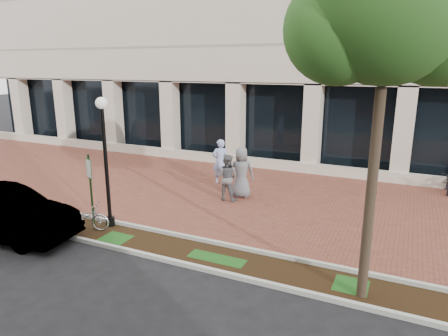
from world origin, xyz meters
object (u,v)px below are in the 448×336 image
at_px(locked_bicycle, 83,217).
at_px(pedestrian_left, 220,161).
at_px(pedestrian_right, 241,172).
at_px(sedan_near_curb, 3,214).
at_px(lamppost, 105,156).
at_px(pedestrian_mid, 227,177).
at_px(street_tree, 392,8).
at_px(parking_sign, 90,183).

bearing_deg(locked_bicycle, pedestrian_left, -34.18).
relative_size(pedestrian_right, sedan_near_curb, 0.44).
xyz_separation_m(locked_bicycle, pedestrian_right, (3.23, 5.14, 0.56)).
distance_m(lamppost, pedestrian_mid, 4.81).
bearing_deg(pedestrian_mid, lamppost, 58.11).
distance_m(locked_bicycle, pedestrian_mid, 5.42).
xyz_separation_m(pedestrian_left, sedan_near_curb, (-3.40, -7.94, -0.23)).
height_order(pedestrian_left, pedestrian_mid, pedestrian_left).
bearing_deg(pedestrian_mid, sedan_near_curb, 51.10).
bearing_deg(locked_bicycle, street_tree, -110.94).
relative_size(street_tree, locked_bicycle, 4.77).
bearing_deg(lamppost, sedan_near_curb, -138.34).
xyz_separation_m(pedestrian_mid, sedan_near_curb, (-4.63, -5.98, -0.15)).
distance_m(parking_sign, lamppost, 0.95).
relative_size(locked_bicycle, pedestrian_left, 0.86).
height_order(parking_sign, locked_bicycle, parking_sign).
relative_size(pedestrian_mid, sedan_near_curb, 0.39).
relative_size(lamppost, pedestrian_left, 2.11).
xyz_separation_m(pedestrian_right, sedan_near_curb, (-4.99, -6.54, -0.25)).
bearing_deg(pedestrian_right, pedestrian_left, -58.55).
bearing_deg(locked_bicycle, pedestrian_right, -52.21).
bearing_deg(street_tree, lamppost, 174.48).
bearing_deg(parking_sign, lamppost, 78.34).
bearing_deg(street_tree, pedestrian_left, 135.58).
height_order(locked_bicycle, pedestrian_right, pedestrian_right).
distance_m(locked_bicycle, sedan_near_curb, 2.27).
height_order(locked_bicycle, sedan_near_curb, sedan_near_curb).
height_order(pedestrian_mid, sedan_near_curb, pedestrian_mid).
relative_size(lamppost, sedan_near_curb, 0.90).
xyz_separation_m(parking_sign, street_tree, (8.22, -0.32, 4.56)).
xyz_separation_m(parking_sign, pedestrian_left, (1.41, 6.35, -0.57)).
height_order(pedestrian_left, pedestrian_right, pedestrian_right).
distance_m(street_tree, sedan_near_curb, 11.60).
distance_m(pedestrian_mid, pedestrian_right, 0.68).
height_order(parking_sign, pedestrian_right, parking_sign).
bearing_deg(sedan_near_curb, pedestrian_mid, -44.61).
relative_size(parking_sign, street_tree, 0.30).
relative_size(street_tree, pedestrian_left, 4.08).
relative_size(parking_sign, pedestrian_right, 1.22).
bearing_deg(lamppost, pedestrian_right, 59.03).
bearing_deg(parking_sign, sedan_near_curb, -119.71).
relative_size(lamppost, pedestrian_mid, 2.29).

